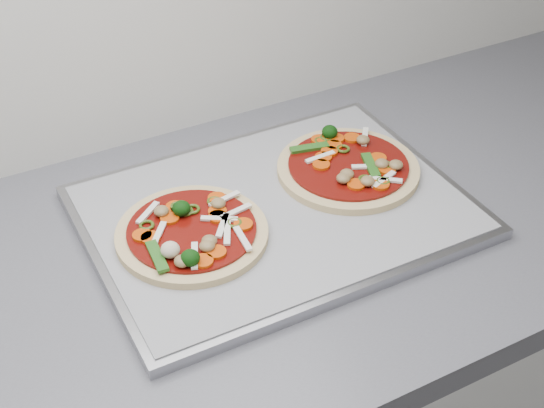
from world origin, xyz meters
name	(u,v)px	position (x,y,z in m)	size (l,w,h in m)	color
base_cabinet	(377,395)	(0.00, 1.30, 0.43)	(3.60, 0.60, 0.86)	silver
countertop	(404,199)	(0.00, 1.30, 0.88)	(3.60, 0.60, 0.04)	slate
baking_tray	(276,212)	(-0.20, 1.33, 0.91)	(0.51, 0.37, 0.02)	#99999F
parchment	(276,207)	(-0.20, 1.33, 0.92)	(0.48, 0.35, 0.00)	#9B9CA1
pizza_left	(192,232)	(-0.32, 1.32, 0.93)	(0.24, 0.24, 0.03)	#DFC680
pizza_right	(349,167)	(-0.07, 1.35, 0.93)	(0.22, 0.22, 0.03)	#DFC680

